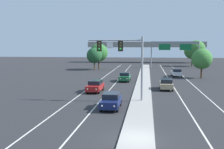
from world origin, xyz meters
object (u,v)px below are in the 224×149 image
(car_oncoming_red, at_px, (95,86))
(highway_sign_gantry, at_px, (175,46))
(tree_far_left_c, at_px, (99,53))
(tree_far_right_c, at_px, (196,49))
(car_receding_tan, at_px, (166,84))
(tree_far_right_a, at_px, (202,59))
(car_oncoming_green, at_px, (125,77))
(tree_far_right_b, at_px, (192,51))
(car_oncoming_navy, at_px, (111,100))
(overhead_signal_mast, at_px, (125,55))
(tree_far_left_b, at_px, (94,56))
(car_receding_white, at_px, (176,72))

(car_oncoming_red, distance_m, highway_sign_gantry, 45.53)
(tree_far_left_c, bearing_deg, tree_far_right_c, 27.05)
(car_receding_tan, relative_size, tree_far_left_c, 0.66)
(tree_far_right_c, distance_m, tree_far_right_a, 31.86)
(car_oncoming_green, relative_size, tree_far_right_b, 0.63)
(car_oncoming_red, height_order, tree_far_right_c, tree_far_right_c)
(car_oncoming_navy, xyz_separation_m, tree_far_right_b, (17.11, 60.58, 3.85))
(tree_far_right_c, xyz_separation_m, tree_far_left_c, (-27.35, -13.96, -0.67))
(overhead_signal_mast, xyz_separation_m, tree_far_right_c, (17.09, 56.05, -0.14))
(car_oncoming_navy, height_order, car_oncoming_green, same)
(highway_sign_gantry, bearing_deg, tree_far_right_b, 53.17)
(tree_far_right_c, distance_m, tree_far_left_b, 32.60)
(tree_far_right_c, bearing_deg, tree_far_right_a, -97.43)
(highway_sign_gantry, xyz_separation_m, tree_far_right_c, (6.98, 7.24, -1.01))
(tree_far_left_b, bearing_deg, tree_far_right_b, 32.41)
(tree_far_right_c, height_order, tree_far_right_a, tree_far_right_c)
(tree_far_left_c, bearing_deg, car_oncoming_green, -69.88)
(tree_far_right_b, bearing_deg, tree_far_left_c, -150.90)
(car_oncoming_red, xyz_separation_m, car_receding_tan, (9.82, 3.23, 0.00))
(tree_far_right_a, bearing_deg, car_receding_white, 149.09)
(overhead_signal_mast, xyz_separation_m, car_oncoming_red, (-4.54, 6.03, -4.47))
(overhead_signal_mast, height_order, tree_far_right_a, overhead_signal_mast)
(car_receding_white, bearing_deg, overhead_signal_mast, -107.37)
(car_receding_white, bearing_deg, tree_far_left_c, 141.50)
(highway_sign_gantry, bearing_deg, car_receding_tan, -96.96)
(car_receding_tan, bearing_deg, car_oncoming_red, -161.80)
(car_oncoming_red, height_order, tree_far_right_a, tree_far_right_a)
(car_receding_white, distance_m, tree_far_right_c, 30.44)
(tree_far_right_c, distance_m, tree_far_left_c, 30.71)
(highway_sign_gantry, distance_m, tree_far_right_b, 10.01)
(car_receding_white, relative_size, tree_far_right_b, 0.63)
(overhead_signal_mast, height_order, highway_sign_gantry, highway_sign_gantry)
(car_oncoming_navy, height_order, tree_far_right_c, tree_far_right_c)
(car_oncoming_green, bearing_deg, car_receding_white, 42.83)
(tree_far_right_b, bearing_deg, car_oncoming_red, -112.09)
(tree_far_left_b, bearing_deg, tree_far_right_a, -32.16)
(car_oncoming_navy, height_order, car_oncoming_red, same)
(highway_sign_gantry, height_order, tree_far_right_b, highway_sign_gantry)
(car_receding_white, distance_m, tree_far_right_b, 30.74)
(car_oncoming_navy, bearing_deg, tree_far_left_c, 101.31)
(car_receding_tan, xyz_separation_m, highway_sign_gantry, (4.83, 39.55, 5.34))
(overhead_signal_mast, height_order, car_oncoming_navy, overhead_signal_mast)
(tree_far_right_c, xyz_separation_m, tree_far_left_b, (-28.08, -16.49, -1.38))
(car_receding_tan, distance_m, tree_far_right_c, 48.46)
(tree_far_right_c, height_order, tree_far_right_b, tree_far_right_c)
(tree_far_right_b, bearing_deg, tree_far_left_b, -147.59)
(tree_far_right_c, bearing_deg, tree_far_left_c, -152.95)
(car_oncoming_navy, height_order, tree_far_left_b, tree_far_left_b)
(car_oncoming_green, height_order, tree_far_right_b, tree_far_right_b)
(tree_far_right_c, distance_m, tree_far_right_b, 1.34)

